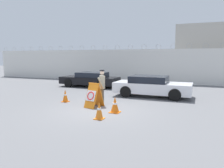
{
  "coord_description": "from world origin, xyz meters",
  "views": [
    {
      "loc": [
        4.11,
        -8.79,
        2.42
      ],
      "look_at": [
        -0.45,
        2.67,
        0.86
      ],
      "focal_mm": 35.0,
      "sensor_mm": 36.0,
      "label": 1
    }
  ],
  "objects_px": {
    "traffic_cone_mid": "(115,105)",
    "traffic_cone_far": "(99,110)",
    "security_guard": "(102,85)",
    "parked_car_front_coupe": "(90,79)",
    "parked_car_rear_sedan": "(152,86)",
    "barricade_sign": "(94,95)",
    "traffic_cone_near": "(65,96)"
  },
  "relations": [
    {
      "from": "traffic_cone_mid",
      "to": "parked_car_front_coupe",
      "type": "relative_size",
      "value": 0.15
    },
    {
      "from": "traffic_cone_near",
      "to": "parked_car_front_coupe",
      "type": "distance_m",
      "value": 5.98
    },
    {
      "from": "traffic_cone_far",
      "to": "traffic_cone_mid",
      "type": "bearing_deg",
      "value": 79.51
    },
    {
      "from": "barricade_sign",
      "to": "traffic_cone_far",
      "type": "xyz_separation_m",
      "value": [
        1.1,
        -1.72,
        -0.23
      ]
    },
    {
      "from": "security_guard",
      "to": "parked_car_front_coupe",
      "type": "distance_m",
      "value": 6.76
    },
    {
      "from": "security_guard",
      "to": "traffic_cone_mid",
      "type": "bearing_deg",
      "value": 10.73
    },
    {
      "from": "traffic_cone_far",
      "to": "parked_car_front_coupe",
      "type": "bearing_deg",
      "value": 119.48
    },
    {
      "from": "traffic_cone_near",
      "to": "security_guard",
      "type": "bearing_deg",
      "value": 2.31
    },
    {
      "from": "barricade_sign",
      "to": "traffic_cone_far",
      "type": "bearing_deg",
      "value": -43.52
    },
    {
      "from": "barricade_sign",
      "to": "traffic_cone_far",
      "type": "relative_size",
      "value": 1.67
    },
    {
      "from": "traffic_cone_mid",
      "to": "barricade_sign",
      "type": "bearing_deg",
      "value": 156.58
    },
    {
      "from": "traffic_cone_mid",
      "to": "traffic_cone_far",
      "type": "xyz_separation_m",
      "value": [
        -0.21,
        -1.15,
        0.01
      ]
    },
    {
      "from": "traffic_cone_mid",
      "to": "traffic_cone_far",
      "type": "distance_m",
      "value": 1.17
    },
    {
      "from": "parked_car_front_coupe",
      "to": "traffic_cone_near",
      "type": "bearing_deg",
      "value": 105.15
    },
    {
      "from": "traffic_cone_near",
      "to": "traffic_cone_far",
      "type": "xyz_separation_m",
      "value": [
        3.06,
        -2.27,
        0.01
      ]
    },
    {
      "from": "barricade_sign",
      "to": "parked_car_front_coupe",
      "type": "height_order",
      "value": "parked_car_front_coupe"
    },
    {
      "from": "security_guard",
      "to": "traffic_cone_far",
      "type": "xyz_separation_m",
      "value": [
        0.94,
        -2.35,
        -0.63
      ]
    },
    {
      "from": "traffic_cone_near",
      "to": "parked_car_front_coupe",
      "type": "height_order",
      "value": "parked_car_front_coupe"
    },
    {
      "from": "traffic_cone_mid",
      "to": "traffic_cone_far",
      "type": "bearing_deg",
      "value": -100.49
    },
    {
      "from": "security_guard",
      "to": "parked_car_front_coupe",
      "type": "xyz_separation_m",
      "value": [
        -3.62,
        5.7,
        -0.37
      ]
    },
    {
      "from": "traffic_cone_mid",
      "to": "parked_car_front_coupe",
      "type": "height_order",
      "value": "parked_car_front_coupe"
    },
    {
      "from": "traffic_cone_near",
      "to": "traffic_cone_mid",
      "type": "height_order",
      "value": "traffic_cone_mid"
    },
    {
      "from": "parked_car_front_coupe",
      "to": "parked_car_rear_sedan",
      "type": "distance_m",
      "value": 6.02
    },
    {
      "from": "barricade_sign",
      "to": "traffic_cone_mid",
      "type": "height_order",
      "value": "barricade_sign"
    },
    {
      "from": "security_guard",
      "to": "traffic_cone_far",
      "type": "relative_size",
      "value": 2.51
    },
    {
      "from": "security_guard",
      "to": "traffic_cone_far",
      "type": "distance_m",
      "value": 2.61
    },
    {
      "from": "parked_car_rear_sedan",
      "to": "traffic_cone_mid",
      "type": "bearing_deg",
      "value": -98.65
    },
    {
      "from": "traffic_cone_mid",
      "to": "security_guard",
      "type": "bearing_deg",
      "value": 133.77
    },
    {
      "from": "traffic_cone_mid",
      "to": "parked_car_rear_sedan",
      "type": "xyz_separation_m",
      "value": [
        0.71,
        4.39,
        0.3
      ]
    },
    {
      "from": "traffic_cone_far",
      "to": "parked_car_rear_sedan",
      "type": "xyz_separation_m",
      "value": [
        0.92,
        5.54,
        0.29
      ]
    },
    {
      "from": "barricade_sign",
      "to": "parked_car_front_coupe",
      "type": "relative_size",
      "value": 0.25
    },
    {
      "from": "barricade_sign",
      "to": "security_guard",
      "type": "bearing_deg",
      "value": 89.41
    }
  ]
}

